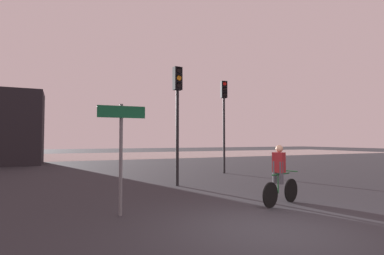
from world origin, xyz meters
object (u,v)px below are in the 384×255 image
traffic_light_far_right (224,110)px  cyclist (280,175)px  traffic_light_center (177,103)px  direction_sign_post (121,142)px

traffic_light_far_right → cyclist: traffic_light_far_right is taller
traffic_light_center → direction_sign_post: (-2.88, -3.73, -1.49)m
traffic_light_center → traffic_light_far_right: traffic_light_far_right is taller
traffic_light_center → traffic_light_far_right: bearing=-148.1°
traffic_light_center → traffic_light_far_right: size_ratio=0.94×
direction_sign_post → traffic_light_far_right: bearing=-132.1°
traffic_light_far_right → direction_sign_post: 9.70m
traffic_light_center → cyclist: size_ratio=2.82×
cyclist → traffic_light_far_right: bearing=142.2°
direction_sign_post → cyclist: 4.28m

